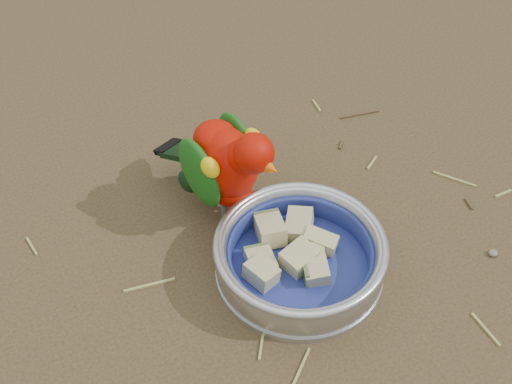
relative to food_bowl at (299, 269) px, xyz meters
name	(u,v)px	position (x,y,z in m)	size (l,w,h in m)	color
ground	(284,332)	(-0.06, -0.07, -0.01)	(60.00, 60.00, 0.00)	#463622
food_bowl	(299,269)	(0.00, 0.00, 0.00)	(0.22, 0.22, 0.02)	#B2B2BA
bowl_wall	(300,254)	(0.00, 0.00, 0.03)	(0.22, 0.22, 0.04)	#B2B2BA
fruit_wedges	(300,258)	(0.00, 0.00, 0.02)	(0.13, 0.13, 0.03)	tan
lory_parrot	(227,171)	(-0.04, 0.14, 0.08)	(0.10, 0.21, 0.17)	#A90D01
ground_debris	(254,282)	(-0.06, 0.01, -0.01)	(0.90, 0.80, 0.01)	#A19956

